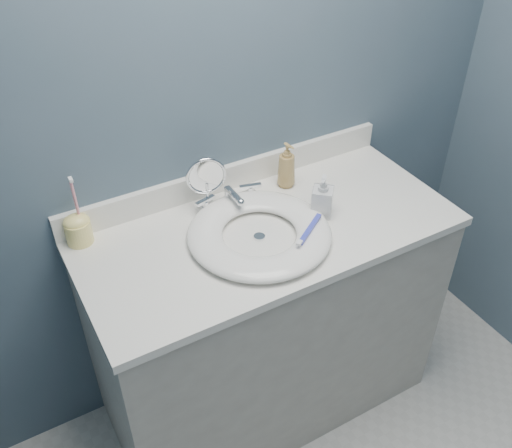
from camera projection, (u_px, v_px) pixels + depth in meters
back_wall at (226, 102)px, 1.81m from camera, size 2.20×0.02×2.40m
vanity_cabinet at (267, 324)px, 2.10m from camera, size 1.20×0.55×0.85m
countertop at (268, 231)px, 1.83m from camera, size 1.22×0.57×0.03m
backsplash at (230, 177)px, 1.97m from camera, size 1.22×0.02×0.09m
basin at (259, 233)px, 1.77m from camera, size 0.45×0.45×0.04m
drain at (259, 237)px, 1.78m from camera, size 0.04×0.04×0.01m
faucet at (230, 199)px, 1.90m from camera, size 0.25×0.13×0.07m
makeup_mirror at (206, 182)px, 1.83m from camera, size 0.13×0.08×0.20m
soap_bottle_amber at (287, 165)px, 1.96m from camera, size 0.07×0.07×0.17m
soap_bottle_clear at (323, 196)px, 1.83m from camera, size 0.09×0.09×0.15m
toothbrush_holder at (78, 228)px, 1.73m from camera, size 0.08×0.08×0.23m
toothbrush_lying at (309, 230)px, 1.74m from camera, size 0.15×0.11×0.02m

